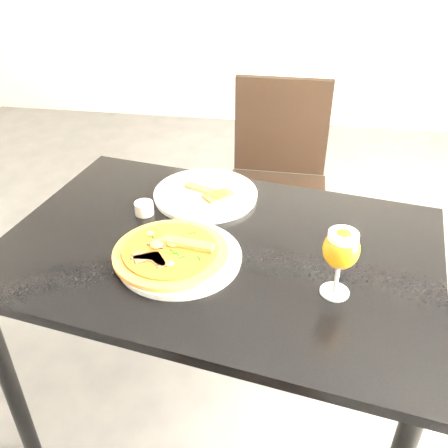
% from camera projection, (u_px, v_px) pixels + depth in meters
% --- Properties ---
extents(dining_table, '(1.32, 0.99, 0.75)m').
position_uv_depth(dining_table, '(218.00, 270.00, 1.44)').
color(dining_table, black).
rests_on(dining_table, ground).
extents(chair_far, '(0.43, 0.43, 0.93)m').
position_uv_depth(chair_far, '(277.00, 181.00, 2.19)').
color(chair_far, black).
rests_on(chair_far, ground).
extents(plate_main, '(0.40, 0.40, 0.02)m').
position_uv_depth(plate_main, '(179.00, 257.00, 1.33)').
color(plate_main, white).
rests_on(plate_main, dining_table).
extents(pizza, '(0.30, 0.30, 0.03)m').
position_uv_depth(pizza, '(171.00, 252.00, 1.31)').
color(pizza, '#9F6426').
rests_on(pizza, plate_main).
extents(plate_second, '(0.40, 0.40, 0.02)m').
position_uv_depth(plate_second, '(206.00, 194.00, 1.60)').
color(plate_second, white).
rests_on(plate_second, dining_table).
extents(crust_scraps, '(0.18, 0.12, 0.01)m').
position_uv_depth(crust_scraps, '(213.00, 193.00, 1.58)').
color(crust_scraps, '#9F6426').
rests_on(crust_scraps, plate_second).
extents(loose_crust, '(0.12, 0.05, 0.01)m').
position_uv_depth(loose_crust, '(193.00, 224.00, 1.47)').
color(loose_crust, '#9F6426').
rests_on(loose_crust, dining_table).
extents(sauce_cup, '(0.06, 0.06, 0.04)m').
position_uv_depth(sauce_cup, '(144.00, 208.00, 1.51)').
color(sauce_cup, beige).
rests_on(sauce_cup, dining_table).
extents(beer_glass, '(0.09, 0.09, 0.18)m').
position_uv_depth(beer_glass, '(341.00, 250.00, 1.15)').
color(beer_glass, silver).
rests_on(beer_glass, dining_table).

